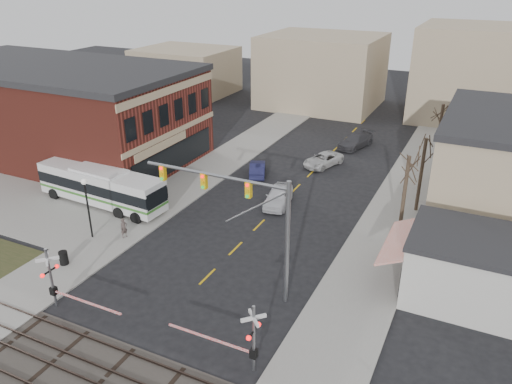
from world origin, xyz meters
The scene contains 23 objects.
ground centered at (0.00, 0.00, 0.00)m, with size 160.00×160.00×0.00m, color black.
sidewalk_west centered at (-9.50, 20.00, 0.06)m, with size 5.00×60.00×0.12m, color gray.
sidewalk_east centered at (9.50, 20.00, 0.06)m, with size 5.00×60.00×0.12m, color gray.
plaza_west centered at (-22.00, 5.00, 0.06)m, with size 20.00×10.00×0.11m, color gray.
ballast_strip centered at (0.00, -8.00, 0.03)m, with size 160.00×5.00×0.06m, color #332D28.
rail_tracks centered at (0.00, -8.00, 0.12)m, with size 160.00×3.91×0.14m.
brick_building centered at (-26.98, 16.00, 4.81)m, with size 30.40×15.40×9.60m.
awning_shop centered at (15.97, 7.00, 2.16)m, with size 9.74×6.20×4.30m.
tree_east_a centered at (10.50, 12.00, 3.50)m, with size 0.28×0.28×6.75m.
tree_east_b centered at (10.80, 18.00, 3.27)m, with size 0.28×0.28×6.30m.
tree_east_c centered at (11.00, 26.00, 3.72)m, with size 0.28×0.28×7.20m.
transit_bus centered at (-13.71, 7.55, 1.78)m, with size 12.33×3.38×3.14m.
traffic_signal_mast centered at (2.97, 1.88, 5.72)m, with size 9.71×0.30×8.00m.
rr_crossing_west centered at (-6.23, -4.66, 1.97)m, with size 5.60×1.36×4.00m.
rr_crossing_east centered at (6.02, -4.21, 1.97)m, with size 5.60×1.36×4.00m.
street_lamp centered at (-10.48, 2.65, 3.48)m, with size 0.44×0.44×4.76m.
trash_bin centered at (-9.57, -1.07, 0.60)m, with size 0.60×0.60×0.95m, color black.
car_a centered at (-0.14, 14.14, 0.81)m, with size 1.90×4.73×1.61m, color silver.
car_b centered at (-4.62, 19.34, 0.69)m, with size 1.47×4.21×1.39m, color #1A1B41.
car_c centered at (0.38, 24.54, 0.66)m, with size 2.19×4.74×1.32m, color silver.
car_d centered at (1.79, 31.64, 0.77)m, with size 2.14×5.28×1.53m, color #37373C.
pedestrian_near centered at (-8.23, 3.68, 0.90)m, with size 0.57×0.37×1.55m, color #504340.
pedestrian_far centered at (-11.40, 6.96, 0.97)m, with size 0.83×0.65×1.71m, color #2F3852.
Camera 1 is at (14.97, -21.64, 18.82)m, focal length 35.00 mm.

